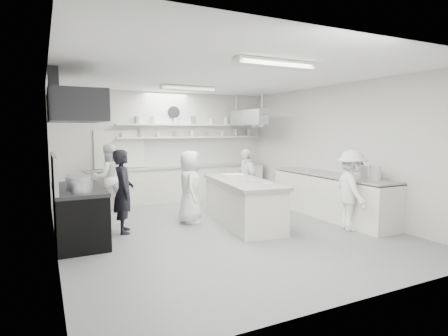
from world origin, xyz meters
name	(u,v)px	position (x,y,z in m)	size (l,w,h in m)	color
floor	(221,229)	(0.00, 0.00, -0.01)	(6.00, 7.00, 0.02)	gray
ceiling	(221,75)	(0.00, 0.00, 3.01)	(6.00, 7.00, 0.02)	white
wall_back	(167,146)	(0.00, 3.50, 1.50)	(6.00, 0.04, 3.00)	beige
wall_front	(359,172)	(0.00, -3.50, 1.50)	(6.00, 0.04, 3.00)	beige
wall_left	(52,159)	(-3.00, 0.00, 1.50)	(0.04, 7.00, 3.00)	beige
wall_right	(337,150)	(3.00, 0.00, 1.50)	(0.04, 7.00, 3.00)	beige
stove	(79,216)	(-2.60, 0.40, 0.45)	(0.80, 1.80, 0.90)	black
exhaust_hood	(75,107)	(-2.60, 0.40, 2.35)	(0.85, 2.00, 0.50)	#2A2A2D
back_counter	(181,184)	(0.30, 3.20, 0.46)	(5.00, 0.60, 0.92)	silver
shelf_lower	(192,137)	(0.70, 3.37, 1.75)	(4.20, 0.26, 0.04)	silver
shelf_upper	(191,125)	(0.70, 3.37, 2.10)	(4.20, 0.26, 0.04)	silver
pass_through_window	(120,149)	(-1.30, 3.48, 1.45)	(1.30, 0.04, 1.00)	black
wall_clock	(173,112)	(0.20, 3.46, 2.45)	(0.32, 0.32, 0.05)	silver
right_counter	(331,196)	(2.65, -0.20, 0.47)	(0.74, 3.30, 0.94)	silver
pot_rack	(248,117)	(2.00, 2.40, 2.30)	(0.30, 1.60, 0.40)	#B3B6BB
light_fixture_front	(274,64)	(0.00, -1.80, 2.94)	(1.30, 0.25, 0.10)	silver
light_fixture_rear	(188,88)	(0.00, 1.80, 2.94)	(1.30, 0.25, 0.10)	silver
prep_island	(243,203)	(0.56, 0.12, 0.44)	(0.89, 2.38, 0.88)	silver
stove_pot	(79,184)	(-2.60, 0.16, 1.05)	(0.43, 0.43, 0.28)	#B3B6BB
cook_stove	(123,191)	(-1.79, 0.58, 0.80)	(0.58, 0.38, 1.60)	black
cook_back	(108,177)	(-1.72, 2.77, 0.81)	(0.79, 0.61, 1.62)	white
cook_island_left	(190,187)	(-0.38, 0.74, 0.77)	(0.75, 0.49, 1.53)	white
cook_island_right	(246,181)	(1.15, 1.01, 0.76)	(0.89, 0.37, 1.51)	white
cook_right	(351,190)	(2.25, -1.20, 0.79)	(1.02, 0.59, 1.59)	white
bowl_island_a	(251,182)	(0.64, -0.06, 0.91)	(0.24, 0.24, 0.06)	#B3B6BB
bowl_island_b	(267,185)	(0.69, -0.57, 0.91)	(0.20, 0.20, 0.06)	silver
bowl_right	(304,170)	(2.64, 0.73, 0.97)	(0.21, 0.21, 0.05)	silver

